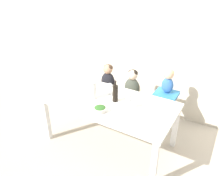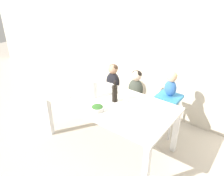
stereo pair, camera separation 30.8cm
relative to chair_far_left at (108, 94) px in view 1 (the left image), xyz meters
name	(u,v)px [view 1 (the left image)]	position (x,y,z in m)	size (l,w,h in m)	color
ground_plane	(110,141)	(0.47, -0.71, -0.38)	(14.00, 14.00, 0.00)	#BCB2A3
wall_back	(147,39)	(0.47, 0.54, 0.97)	(10.00, 0.06, 2.70)	beige
dining_table	(109,106)	(0.47, -0.71, 0.27)	(1.87, 0.97, 0.73)	white
chair_far_left	(108,94)	(0.00, 0.00, 0.00)	(0.41, 0.37, 0.46)	silver
chair_far_center	(131,101)	(0.48, 0.00, 0.00)	(0.41, 0.37, 0.46)	silver
chair_right_highchair	(165,102)	(1.07, 0.00, 0.17)	(0.35, 0.31, 0.71)	silver
person_child_left	(108,78)	(0.00, 0.00, 0.33)	(0.26, 0.19, 0.51)	black
person_child_center	(132,84)	(0.48, 0.00, 0.33)	(0.26, 0.19, 0.51)	#3D4238
person_baby_right	(168,80)	(1.07, 0.00, 0.55)	(0.18, 0.16, 0.38)	#3366B2
wine_bottle	(115,93)	(0.53, -0.66, 0.48)	(0.08, 0.08, 0.32)	black
paper_towel_roll	(93,90)	(0.21, -0.75, 0.48)	(0.11, 0.11, 0.26)	white
wine_glass_near	(129,100)	(0.79, -0.75, 0.48)	(0.08, 0.08, 0.18)	white
wine_glass_far	(110,86)	(0.36, -0.52, 0.48)	(0.08, 0.08, 0.18)	white
salad_bowl_large	(100,109)	(0.50, -1.00, 0.39)	(0.17, 0.17, 0.08)	silver
dinner_plate_front_left	(64,98)	(-0.15, -0.99, 0.35)	(0.20, 0.20, 0.01)	silver
dinner_plate_back_left	(92,85)	(-0.05, -0.41, 0.35)	(0.20, 0.20, 0.01)	silver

